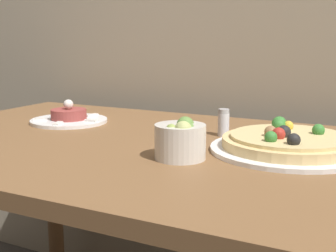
# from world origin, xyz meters

# --- Properties ---
(dining_table) EXTENTS (1.49, 0.87, 0.73)m
(dining_table) POSITION_xyz_m (0.00, 0.44, 0.64)
(dining_table) COLOR brown
(dining_table) RESTS_ON ground_plane
(pizza_plate) EXTENTS (0.36, 0.36, 0.07)m
(pizza_plate) POSITION_xyz_m (0.29, 0.50, 0.75)
(pizza_plate) COLOR white
(pizza_plate) RESTS_ON dining_table
(tartare_plate) EXTENTS (0.23, 0.23, 0.07)m
(tartare_plate) POSITION_xyz_m (-0.38, 0.56, 0.74)
(tartare_plate) COLOR white
(tartare_plate) RESTS_ON dining_table
(small_bowl) EXTENTS (0.11, 0.11, 0.09)m
(small_bowl) POSITION_xyz_m (0.10, 0.33, 0.77)
(small_bowl) COLOR silver
(small_bowl) RESTS_ON dining_table
(salt_shaker) EXTENTS (0.03, 0.03, 0.07)m
(salt_shaker) POSITION_xyz_m (0.10, 0.59, 0.76)
(salt_shaker) COLOR silver
(salt_shaker) RESTS_ON dining_table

